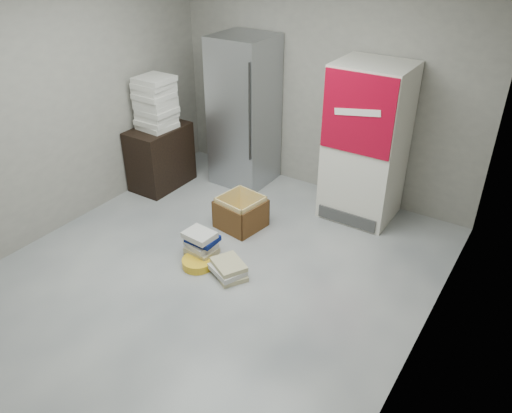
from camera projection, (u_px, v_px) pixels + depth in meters
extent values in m
plane|color=#B5B4B0|center=(199.00, 285.00, 4.85)|extent=(5.00, 5.00, 0.00)
cube|color=gray|center=(324.00, 81.00, 5.95)|extent=(4.00, 0.04, 2.80)
cube|color=gray|center=(37.00, 109.00, 5.08)|extent=(0.04, 5.00, 2.80)
cube|color=gray|center=(430.00, 223.00, 3.20)|extent=(0.04, 5.00, 2.80)
cube|color=#A5A7AD|center=(244.00, 112.00, 6.33)|extent=(0.70, 0.70, 1.90)
cylinder|color=#333333|center=(250.00, 114.00, 5.85)|extent=(0.02, 0.02, 1.19)
cube|color=silver|center=(366.00, 144.00, 5.58)|extent=(0.80, 0.70, 1.80)
cube|color=#9D041D|center=(357.00, 115.00, 5.09)|extent=(0.78, 0.02, 0.85)
cube|color=white|center=(357.00, 112.00, 5.07)|extent=(0.50, 0.01, 0.14)
cube|color=#3F3F3F|center=(346.00, 219.00, 5.72)|extent=(0.70, 0.02, 0.15)
cube|color=black|center=(161.00, 157.00, 6.47)|extent=(0.50, 0.80, 0.80)
cube|color=silver|center=(157.00, 125.00, 6.25)|extent=(0.43, 0.43, 0.06)
cube|color=silver|center=(156.00, 121.00, 6.22)|extent=(0.41, 0.41, 0.06)
cube|color=silver|center=(157.00, 115.00, 6.20)|extent=(0.41, 0.41, 0.06)
cube|color=silver|center=(157.00, 111.00, 6.15)|extent=(0.41, 0.41, 0.06)
cube|color=silver|center=(156.00, 105.00, 6.13)|extent=(0.40, 0.40, 0.06)
cube|color=silver|center=(155.00, 100.00, 6.10)|extent=(0.40, 0.40, 0.06)
cube|color=silver|center=(154.00, 95.00, 6.05)|extent=(0.41, 0.41, 0.06)
cube|color=silver|center=(154.00, 90.00, 6.03)|extent=(0.42, 0.42, 0.06)
cube|color=silver|center=(154.00, 85.00, 5.99)|extent=(0.41, 0.41, 0.06)
cube|color=silver|center=(154.00, 79.00, 5.95)|extent=(0.40, 0.40, 0.06)
cube|color=tan|center=(201.00, 254.00, 5.24)|extent=(0.36, 0.31, 0.06)
cube|color=tan|center=(202.00, 250.00, 5.19)|extent=(0.32, 0.26, 0.06)
cube|color=beige|center=(201.00, 244.00, 5.18)|extent=(0.36, 0.31, 0.07)
cube|color=#09165B|center=(203.00, 239.00, 5.15)|extent=(0.31, 0.24, 0.06)
cube|color=beige|center=(199.00, 235.00, 5.10)|extent=(0.33, 0.27, 0.06)
cube|color=tan|center=(230.00, 274.00, 4.96)|extent=(0.43, 0.41, 0.05)
cube|color=beige|center=(227.00, 270.00, 4.93)|extent=(0.41, 0.37, 0.05)
cube|color=tan|center=(229.00, 264.00, 4.92)|extent=(0.42, 0.39, 0.05)
cube|color=yellow|center=(241.00, 225.00, 5.77)|extent=(0.50, 0.50, 0.01)
cube|color=brown|center=(254.00, 206.00, 5.84)|extent=(0.46, 0.08, 0.33)
cube|color=brown|center=(227.00, 221.00, 5.55)|extent=(0.46, 0.08, 0.33)
cube|color=brown|center=(227.00, 207.00, 5.82)|extent=(0.08, 0.46, 0.33)
cube|color=brown|center=(256.00, 220.00, 5.56)|extent=(0.08, 0.46, 0.33)
cube|color=yellow|center=(253.00, 205.00, 5.81)|extent=(0.42, 0.08, 0.38)
cube|color=yellow|center=(228.00, 219.00, 5.55)|extent=(0.42, 0.08, 0.38)
cube|color=yellow|center=(228.00, 206.00, 5.80)|extent=(0.08, 0.42, 0.38)
cube|color=yellow|center=(254.00, 218.00, 5.56)|extent=(0.08, 0.42, 0.38)
cylinder|color=yellow|center=(198.00, 263.00, 5.09)|extent=(0.41, 0.41, 0.09)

